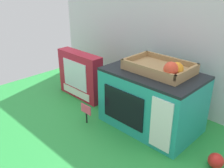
{
  "coord_description": "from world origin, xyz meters",
  "views": [
    {
      "loc": [
        0.73,
        -0.83,
        0.68
      ],
      "look_at": [
        -0.1,
        0.02,
        0.15
      ],
      "focal_mm": 39.83,
      "sensor_mm": 36.0,
      "label": 1
    }
  ],
  "objects_px": {
    "loose_toy_apple": "(216,161)",
    "price_sign": "(86,111)",
    "toy_microwave": "(151,100)",
    "food_groups_crate": "(162,68)",
    "cookie_set_box": "(80,75)"
  },
  "relations": [
    {
      "from": "cookie_set_box",
      "to": "loose_toy_apple",
      "type": "xyz_separation_m",
      "value": [
        0.84,
        -0.02,
        -0.11
      ]
    },
    {
      "from": "toy_microwave",
      "to": "cookie_set_box",
      "type": "distance_m",
      "value": 0.49
    },
    {
      "from": "toy_microwave",
      "to": "loose_toy_apple",
      "type": "relative_size",
      "value": 7.38
    },
    {
      "from": "food_groups_crate",
      "to": "loose_toy_apple",
      "type": "bearing_deg",
      "value": -13.02
    },
    {
      "from": "toy_microwave",
      "to": "cookie_set_box",
      "type": "bearing_deg",
      "value": -175.51
    },
    {
      "from": "loose_toy_apple",
      "to": "toy_microwave",
      "type": "bearing_deg",
      "value": 170.41
    },
    {
      "from": "toy_microwave",
      "to": "price_sign",
      "type": "distance_m",
      "value": 0.32
    },
    {
      "from": "loose_toy_apple",
      "to": "cookie_set_box",
      "type": "bearing_deg",
      "value": 178.53
    },
    {
      "from": "loose_toy_apple",
      "to": "price_sign",
      "type": "bearing_deg",
      "value": -166.07
    },
    {
      "from": "cookie_set_box",
      "to": "toy_microwave",
      "type": "bearing_deg",
      "value": 4.49
    },
    {
      "from": "loose_toy_apple",
      "to": "food_groups_crate",
      "type": "bearing_deg",
      "value": 166.98
    },
    {
      "from": "food_groups_crate",
      "to": "loose_toy_apple",
      "type": "relative_size",
      "value": 4.85
    },
    {
      "from": "toy_microwave",
      "to": "loose_toy_apple",
      "type": "distance_m",
      "value": 0.37
    },
    {
      "from": "toy_microwave",
      "to": "price_sign",
      "type": "height_order",
      "value": "toy_microwave"
    },
    {
      "from": "toy_microwave",
      "to": "food_groups_crate",
      "type": "height_order",
      "value": "food_groups_crate"
    }
  ]
}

